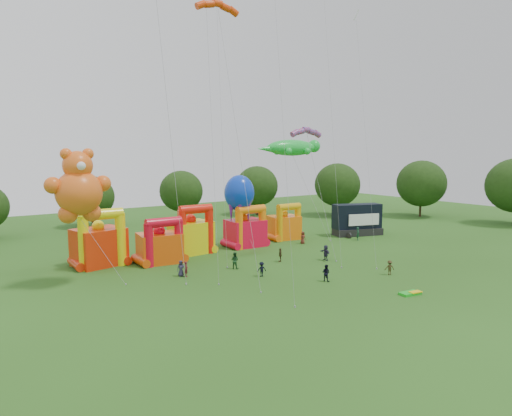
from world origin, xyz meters
TOP-DOWN VIEW (x-y plane):
  - ground at (0.00, 0.00)m, footprint 160.00×160.00m
  - tree_ring at (-1.17, 0.61)m, footprint 122.93×125.03m
  - bouncy_castle_0 at (-15.13, 28.85)m, footprint 6.12×5.31m
  - bouncy_castle_1 at (-8.78, 26.10)m, footprint 5.29×4.45m
  - bouncy_castle_2 at (-3.34, 28.58)m, footprint 5.31×4.42m
  - bouncy_castle_3 at (4.90, 28.16)m, footprint 5.12×4.18m
  - bouncy_castle_4 at (12.60, 29.31)m, footprint 5.10×4.39m
  - stage_trailer at (24.25, 25.40)m, footprint 8.20×5.09m
  - teddy_bear_kite at (-18.31, 21.33)m, footprint 6.76×4.56m
  - gecko_kite at (15.42, 27.72)m, footprint 11.85×7.70m
  - octopus_kite at (3.83, 28.03)m, footprint 4.14×4.55m
  - parafoil_kites at (-3.76, 16.36)m, footprint 23.44×9.91m
  - diamond_kites at (0.62, 15.54)m, footprint 20.40×21.30m
  - folded_kite_bundle at (5.46, 1.28)m, footprint 2.12×1.32m
  - spectator_0 at (-9.41, 19.23)m, footprint 0.93×0.70m
  - spectator_1 at (-9.01, 18.77)m, footprint 0.65×0.72m
  - spectator_2 at (-3.01, 18.63)m, footprint 1.15×1.19m
  - spectator_3 at (-2.37, 14.27)m, footprint 1.14×0.83m
  - spectator_4 at (3.30, 18.32)m, footprint 0.90×1.02m
  - spectator_5 at (8.27, 15.69)m, footprint 0.76×1.82m
  - spectator_6 at (12.60, 25.00)m, footprint 0.92×0.65m
  - spectator_7 at (21.12, 22.28)m, footprint 0.82×0.85m
  - spectator_8 at (2.03, 9.04)m, footprint 0.94×1.04m
  - spectator_9 at (9.36, 6.89)m, footprint 1.19×1.05m

SIDE VIEW (x-z plane):
  - ground at x=0.00m, z-range 0.00..0.00m
  - folded_kite_bundle at x=5.46m, z-range -0.02..0.29m
  - spectator_3 at x=-2.37m, z-range 0.00..1.59m
  - spectator_9 at x=9.36m, z-range 0.00..1.60m
  - spectator_1 at x=-9.01m, z-range 0.00..1.66m
  - spectator_4 at x=3.30m, z-range 0.00..1.66m
  - spectator_0 at x=-9.41m, z-range 0.00..1.72m
  - spectator_8 at x=2.03m, z-range 0.00..1.76m
  - spectator_6 at x=12.60m, z-range 0.00..1.79m
  - spectator_5 at x=8.27m, z-range 0.00..1.91m
  - spectator_2 at x=-3.01m, z-range 0.00..1.93m
  - spectator_7 at x=21.12m, z-range 0.00..1.97m
  - bouncy_castle_4 at x=12.60m, z-range -0.65..4.91m
  - bouncy_castle_1 at x=-8.78m, z-range -0.66..4.94m
  - bouncy_castle_3 at x=4.90m, z-range -0.70..5.20m
  - stage_trailer at x=24.25m, z-range -0.09..4.90m
  - bouncy_castle_2 at x=-3.34m, z-range -0.78..5.73m
  - bouncy_castle_0 at x=-15.13m, z-range -0.83..5.98m
  - tree_ring at x=-1.17m, z-range 0.22..12.30m
  - octopus_kite at x=3.83m, z-range 1.57..11.73m
  - teddy_bear_kite at x=-18.31m, z-range 0.82..14.50m
  - gecko_kite at x=15.42m, z-range 0.78..15.93m
  - parafoil_kites at x=-3.76m, z-range -2.75..29.80m
  - diamond_kites at x=0.62m, z-range -4.42..38.81m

